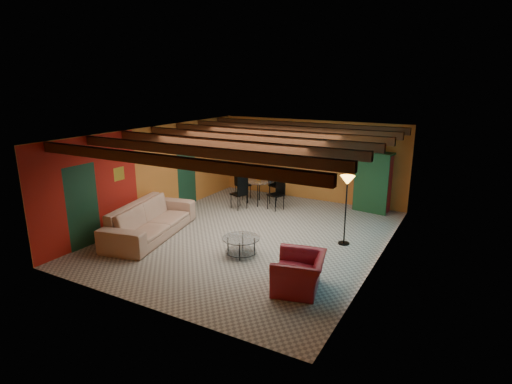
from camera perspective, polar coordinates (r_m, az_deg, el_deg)
The scene contains 11 objects.
room at distance 10.38m, azimuth -0.24°, elevation 6.35°, with size 6.52×8.01×2.71m.
sofa at distance 11.10m, azimuth -14.42°, elevation -3.77°, with size 3.01×1.18×0.88m, color tan.
armchair at distance 8.18m, azimuth 6.02°, elevation -11.07°, with size 1.09×0.96×0.71m, color maroon.
coffee_table at distance 9.68m, azimuth -2.07°, elevation -7.53°, with size 0.88×0.88×0.45m, color white, non-canonical shape.
dining_table at distance 13.51m, azimuth 0.37°, elevation 0.62°, with size 2.11×2.11×1.10m, color white, non-canonical shape.
armoire at distance 13.21m, azimuth 15.89°, elevation 1.25°, with size 1.03×0.50×1.80m, color maroon.
floor_lamp at distance 10.32m, azimuth 12.34°, elevation -2.51°, with size 0.35×0.35×1.76m, color black, non-canonical shape.
ceiling_fan at distance 10.28m, azimuth -0.54°, elevation 6.26°, with size 1.50×1.50×0.44m, color #472614, non-canonical shape.
painting at distance 14.28m, azimuth 4.15°, elevation 5.90°, with size 1.05×0.03×0.65m, color black.
potted_plant at distance 12.99m, azimuth 16.26°, elevation 6.20°, with size 0.46×0.40×0.51m, color #26661E.
vase at distance 13.36m, azimuth 0.37°, elevation 3.33°, with size 0.20×0.20×0.21m, color orange.
Camera 1 is at (4.98, -8.84, 3.98)m, focal length 28.83 mm.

